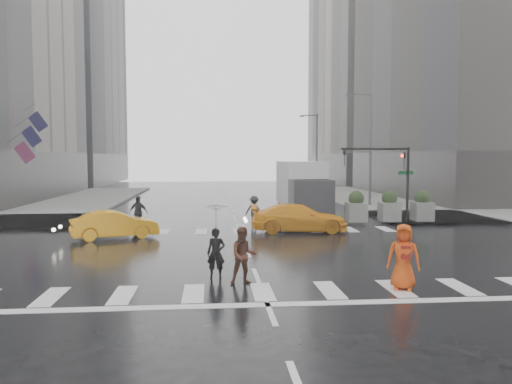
{
  "coord_description": "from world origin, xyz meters",
  "views": [
    {
      "loc": [
        -1.48,
        -20.23,
        3.93
      ],
      "look_at": [
        0.53,
        2.0,
        2.36
      ],
      "focal_mm": 35.0,
      "sensor_mm": 36.0,
      "label": 1
    }
  ],
  "objects": [
    {
      "name": "taxi_rear",
      "position": [
        3.1,
        5.42,
        0.73
      ],
      "size": [
        4.58,
        2.32,
        1.47
      ],
      "primitive_type": "imported",
      "rotation": [
        0.0,
        0.0,
        1.51
      ],
      "color": "#FF9F0D",
      "rests_on": "ground"
    },
    {
      "name": "planter_mid",
      "position": [
        9.0,
        8.2,
        0.98
      ],
      "size": [
        1.1,
        1.1,
        1.8
      ],
      "color": "slate",
      "rests_on": "ground"
    },
    {
      "name": "planter_west",
      "position": [
        7.0,
        8.2,
        0.98
      ],
      "size": [
        1.1,
        1.1,
        1.8
      ],
      "color": "slate",
      "rests_on": "ground"
    },
    {
      "name": "street_lamp_near",
      "position": [
        10.87,
        18.0,
        4.95
      ],
      "size": [
        2.15,
        0.22,
        9.0
      ],
      "color": "#59595B",
      "rests_on": "ground"
    },
    {
      "name": "flag_cluster",
      "position": [
        -15.08,
        18.5,
        5.64
      ],
      "size": [
        2.87,
        3.06,
        4.69
      ],
      "color": "#59595B",
      "rests_on": "ground"
    },
    {
      "name": "traffic_signal_pole",
      "position": [
        9.01,
        8.01,
        3.22
      ],
      "size": [
        4.45,
        0.42,
        4.5
      ],
      "color": "black",
      "rests_on": "ground"
    },
    {
      "name": "street_lamp_far",
      "position": [
        10.87,
        38.0,
        4.95
      ],
      "size": [
        2.15,
        0.22,
        9.0
      ],
      "color": "#59595B",
      "rests_on": "ground"
    },
    {
      "name": "planter_east",
      "position": [
        11.0,
        8.2,
        0.98
      ],
      "size": [
        1.1,
        1.1,
        1.8
      ],
      "color": "slate",
      "rests_on": "ground"
    },
    {
      "name": "pedestrian_far_a",
      "position": [
        -5.43,
        7.25,
        0.9
      ],
      "size": [
        1.19,
        0.91,
        1.8
      ],
      "primitive_type": "imported",
      "rotation": [
        0.0,
        0.0,
        2.86
      ],
      "color": "black",
      "rests_on": "ground"
    },
    {
      "name": "road_markings",
      "position": [
        0.0,
        0.0,
        0.01
      ],
      "size": [
        18.0,
        48.0,
        0.01
      ],
      "primitive_type": null,
      "color": "silver",
      "rests_on": "ground"
    },
    {
      "name": "sidewalk_ne",
      "position": [
        19.5,
        17.5,
        0.07
      ],
      "size": [
        35.0,
        35.0,
        0.15
      ],
      "primitive_type": "cube",
      "color": "slate",
      "rests_on": "ground"
    },
    {
      "name": "taxi_mid",
      "position": [
        -6.12,
        4.12,
        0.67
      ],
      "size": [
        4.33,
        2.7,
        1.35
      ],
      "primitive_type": "imported",
      "rotation": [
        0.0,
        0.0,
        1.91
      ],
      "color": "#FF9F0D",
      "rests_on": "ground"
    },
    {
      "name": "box_truck",
      "position": [
        4.53,
        11.77,
        1.94
      ],
      "size": [
        2.56,
        6.83,
        3.63
      ],
      "rotation": [
        0.0,
        0.0,
        0.03
      ],
      "color": "white",
      "rests_on": "ground"
    },
    {
      "name": "ground",
      "position": [
        0.0,
        0.0,
        0.0
      ],
      "size": [
        120.0,
        120.0,
        0.0
      ],
      "primitive_type": "plane",
      "color": "black",
      "rests_on": "ground"
    },
    {
      "name": "pedestrian_far_b",
      "position": [
        1.0,
        8.26,
        0.84
      ],
      "size": [
        1.24,
        0.99,
        1.69
      ],
      "primitive_type": "imported",
      "rotation": [
        0.0,
        0.0,
        2.73
      ],
      "color": "black",
      "rests_on": "ground"
    },
    {
      "name": "building_nw_far",
      "position": [
        -29.0,
        56.0,
        20.19
      ],
      "size": [
        26.05,
        26.05,
        44.0
      ],
      "color": "#5B5854",
      "rests_on": "ground"
    },
    {
      "name": "pedestrian_orange",
      "position": [
        4.17,
        -6.14,
        0.98
      ],
      "size": [
        1.12,
        0.94,
        1.96
      ],
      "rotation": [
        0.0,
        0.0,
        -0.38
      ],
      "color": "#E64B10",
      "rests_on": "ground"
    },
    {
      "name": "pedestrian_black",
      "position": [
        -1.33,
        -4.25,
        1.62
      ],
      "size": [
        1.06,
        1.08,
        2.43
      ],
      "rotation": [
        0.0,
        0.0,
        -0.11
      ],
      "color": "black",
      "rests_on": "ground"
    },
    {
      "name": "building_ne_far",
      "position": [
        29.0,
        56.0,
        16.27
      ],
      "size": [
        26.05,
        26.05,
        36.0
      ],
      "color": "#A0978B",
      "rests_on": "ground"
    },
    {
      "name": "pedestrian_brown",
      "position": [
        -0.49,
        -5.02,
        0.89
      ],
      "size": [
        0.91,
        0.74,
        1.77
      ],
      "primitive_type": "imported",
      "rotation": [
        0.0,
        0.0,
        0.09
      ],
      "color": "#4C291B",
      "rests_on": "ground"
    }
  ]
}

